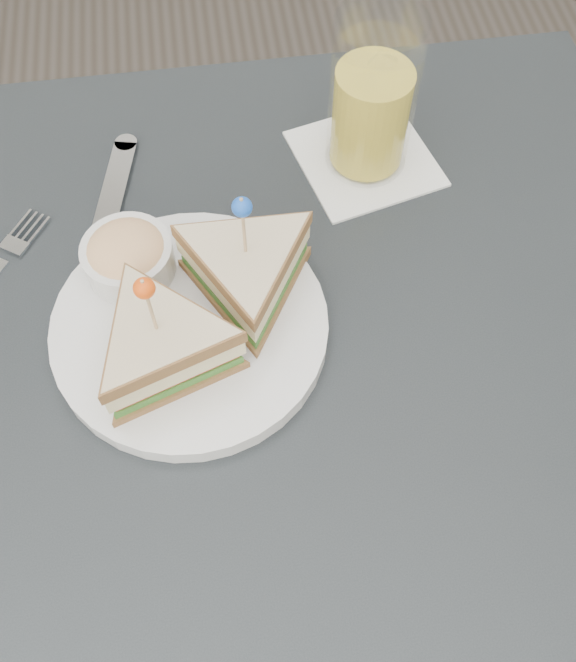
{
  "coord_description": "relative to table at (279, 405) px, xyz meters",
  "views": [
    {
      "loc": [
        -0.03,
        -0.29,
        1.33
      ],
      "look_at": [
        0.01,
        0.01,
        0.8
      ],
      "focal_mm": 40.0,
      "sensor_mm": 36.0,
      "label": 1
    }
  ],
  "objects": [
    {
      "name": "plate_meal",
      "position": [
        -0.07,
        0.05,
        0.12
      ],
      "size": [
        0.3,
        0.29,
        0.15
      ],
      "rotation": [
        0.0,
        0.0,
        -0.19
      ],
      "color": "silver",
      "rests_on": "table"
    },
    {
      "name": "drink_set",
      "position": [
        0.12,
        0.23,
        0.15
      ],
      "size": [
        0.16,
        0.16,
        0.17
      ],
      "rotation": [
        0.0,
        0.0,
        0.25
      ],
      "color": "white",
      "rests_on": "table"
    },
    {
      "name": "ground_plane",
      "position": [
        0.0,
        0.0,
        -0.67
      ],
      "size": [
        3.5,
        3.5,
        0.0
      ],
      "primitive_type": "plane",
      "color": "#3F3833"
    },
    {
      "name": "table",
      "position": [
        0.0,
        0.0,
        0.0
      ],
      "size": [
        0.8,
        0.8,
        0.75
      ],
      "color": "black",
      "rests_on": "ground"
    },
    {
      "name": "cutlery_knife",
      "position": [
        -0.15,
        0.17,
        0.08
      ],
      "size": [
        0.07,
        0.24,
        0.01
      ],
      "rotation": [
        0.0,
        0.0,
        -0.22
      ],
      "color": "silver",
      "rests_on": "table"
    }
  ]
}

